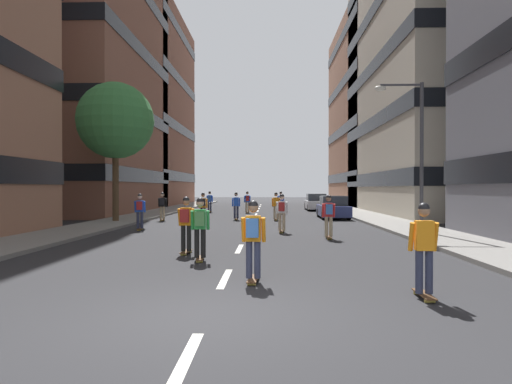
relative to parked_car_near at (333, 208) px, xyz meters
The scene contains 24 objects.
ground_plane 5.34m from the parked_car_near, behind, with size 140.20×140.20×0.00m, color #28282B.
sidewalk_left 13.59m from the parked_car_near, 167.14° to the left, with size 2.88×64.26×0.14m, color gray.
sidewalk_right 4.06m from the parked_car_near, 48.85° to the left, with size 2.88×64.26×0.14m, color gray.
lane_markings 5.35m from the parked_car_near, behind, with size 0.16×52.20×0.01m.
building_left_far 33.38m from the parked_car_near, 133.22° to the left, with size 14.12×18.91×22.44m.
building_right_far 27.51m from the parked_car_near, 64.34° to the left, with size 14.12×20.79×21.44m.
parked_car_near is the anchor object (origin of this frame).
parked_car_mid 11.02m from the parked_car_near, 90.00° to the left, with size 1.82×4.40×1.52m.
street_tree_near 14.88m from the parked_car_near, 161.84° to the right, with size 4.43×4.43×8.05m.
streetlamp_right 11.26m from the parked_car_near, 79.35° to the right, with size 2.13×0.30×6.50m.
skater_0 11.79m from the parked_car_near, 141.84° to the left, with size 0.55×0.91×1.78m.
skater_1 11.22m from the parked_car_near, 166.91° to the right, with size 0.55×0.91×1.78m.
skater_2 9.10m from the parked_car_near, 153.97° to the right, with size 0.55×0.92×1.78m.
skater_3 18.91m from the parked_car_near, 109.26° to the right, with size 0.55×0.91×1.78m.
skater_4 21.21m from the parked_car_near, 102.65° to the right, with size 0.54×0.91×1.78m.
skater_5 4.30m from the parked_car_near, 153.87° to the right, with size 0.55×0.91×1.78m.
skater_6 6.30m from the parked_car_near, 122.31° to the left, with size 0.55×0.92×1.78m.
skater_7 12.37m from the parked_car_near, 98.84° to the right, with size 0.53×0.90×1.78m.
skater_8 22.06m from the parked_car_near, 93.71° to the right, with size 0.53×0.90×1.78m.
skater_9 17.93m from the parked_car_near, 112.53° to the right, with size 0.55×0.91×1.78m.
skater_10 8.65m from the parked_car_near, 134.41° to the left, with size 0.56×0.92×1.78m.
skater_11 10.44m from the parked_car_near, 110.83° to the right, with size 0.55×0.92×1.78m.
skater_12 13.73m from the parked_car_near, 140.13° to the right, with size 0.56×0.92×1.78m.
skater_13 6.59m from the parked_car_near, 166.41° to the right, with size 0.55×0.92×1.78m.
Camera 1 is at (0.99, -7.21, 2.05)m, focal length 31.83 mm.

